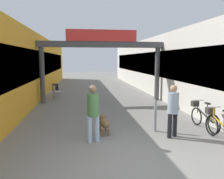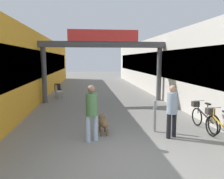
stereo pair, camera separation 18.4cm
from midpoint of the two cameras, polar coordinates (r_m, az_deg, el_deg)
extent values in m
plane|color=gray|center=(5.44, 4.54, -19.04)|extent=(80.00, 80.00, 0.00)
cube|color=gold|center=(16.25, -22.44, 5.57)|extent=(3.00, 26.00, 3.95)
cube|color=black|center=(15.94, -17.29, 6.49)|extent=(0.04, 23.40, 1.58)
cube|color=beige|center=(16.91, 13.51, 6.02)|extent=(3.00, 26.00, 3.95)
cube|color=black|center=(16.42, 8.68, 6.78)|extent=(0.04, 23.40, 1.58)
cylinder|color=#4C4C4F|center=(12.86, -18.19, 3.51)|extent=(0.28, 0.28, 3.14)
cylinder|color=#4C4C4F|center=(13.41, 11.32, 3.92)|extent=(0.28, 0.28, 3.14)
cube|color=#4C4C4F|center=(12.70, -3.18, 11.67)|extent=(7.40, 0.44, 0.33)
cube|color=red|center=(12.54, -3.12, 13.93)|extent=(3.96, 0.10, 0.64)
cylinder|color=#A5BFE0|center=(6.64, -6.70, -10.28)|extent=(0.17, 0.17, 0.80)
cylinder|color=#A5BFE0|center=(6.71, -4.73, -10.04)|extent=(0.17, 0.17, 0.80)
cylinder|color=#4C7F47|center=(6.48, -5.80, -4.01)|extent=(0.42, 0.42, 0.66)
sphere|color=#8C664C|center=(6.40, -5.86, 0.14)|extent=(0.28, 0.28, 0.23)
cylinder|color=black|center=(7.16, 14.12, -9.19)|extent=(0.19, 0.19, 0.78)
cylinder|color=black|center=(7.33, 15.39, -8.82)|extent=(0.19, 0.19, 0.78)
cylinder|color=#8C9EB2|center=(7.07, 14.96, -3.47)|extent=(0.45, 0.45, 0.64)
sphere|color=tan|center=(7.00, 15.10, 0.25)|extent=(0.29, 0.29, 0.22)
ellipsoid|color=brown|center=(7.30, -2.74, -8.72)|extent=(0.38, 0.75, 0.29)
sphere|color=brown|center=(7.58, -3.20, -7.30)|extent=(0.27, 0.27, 0.25)
sphere|color=white|center=(7.51, -3.05, -8.36)|extent=(0.19, 0.19, 0.18)
cylinder|color=brown|center=(7.57, -3.76, -10.19)|extent=(0.08, 0.08, 0.23)
cylinder|color=brown|center=(7.60, -2.32, -10.10)|extent=(0.08, 0.08, 0.23)
cylinder|color=brown|center=(7.16, -3.16, -11.25)|extent=(0.08, 0.08, 0.23)
cylinder|color=brown|center=(7.20, -1.64, -11.15)|extent=(0.08, 0.08, 0.23)
torus|color=black|center=(7.83, 23.99, -8.58)|extent=(0.07, 0.67, 0.67)
cube|color=gold|center=(7.38, 26.27, -8.25)|extent=(0.06, 0.94, 0.34)
cylinder|color=gold|center=(7.69, 24.40, -5.97)|extent=(0.03, 0.03, 0.46)
cylinder|color=gray|center=(7.64, 24.50, -4.22)|extent=(0.46, 0.04, 0.03)
cube|color=#332D28|center=(7.83, 23.61, -5.08)|extent=(0.25, 0.21, 0.20)
torus|color=black|center=(8.83, 20.62, -6.57)|extent=(0.08, 0.67, 0.67)
torus|color=black|center=(8.01, 24.45, -8.24)|extent=(0.08, 0.67, 0.67)
cube|color=black|center=(8.37, 22.50, -6.18)|extent=(0.08, 0.94, 0.34)
cylinder|color=black|center=(8.22, 23.04, -4.88)|extent=(0.03, 0.03, 0.42)
cube|color=black|center=(8.18, 23.13, -3.37)|extent=(0.11, 0.22, 0.05)
cylinder|color=black|center=(8.69, 20.95, -4.24)|extent=(0.03, 0.03, 0.46)
cylinder|color=gray|center=(8.65, 21.03, -2.68)|extent=(0.46, 0.05, 0.03)
cube|color=#332D28|center=(8.85, 20.30, -3.48)|extent=(0.25, 0.21, 0.20)
cylinder|color=gray|center=(7.65, 10.53, -7.02)|extent=(0.10, 0.10, 1.03)
sphere|color=gray|center=(7.53, 10.64, -3.02)|extent=(0.10, 0.10, 0.10)
cylinder|color=gray|center=(14.29, -14.04, -1.36)|extent=(0.04, 0.04, 0.45)
cylinder|color=gray|center=(13.97, -13.65, -1.55)|extent=(0.04, 0.04, 0.45)
cylinder|color=gray|center=(14.20, -15.35, -1.46)|extent=(0.04, 0.04, 0.45)
cylinder|color=gray|center=(13.88, -14.99, -1.66)|extent=(0.04, 0.04, 0.45)
cube|color=silver|center=(14.05, -14.54, -0.52)|extent=(0.52, 0.52, 0.04)
cube|color=silver|center=(13.97, -15.28, 0.32)|extent=(0.19, 0.39, 0.40)
cylinder|color=gray|center=(15.14, -15.17, -0.89)|extent=(0.03, 0.03, 0.45)
cylinder|color=gray|center=(15.05, -13.92, -0.89)|extent=(0.03, 0.03, 0.45)
cylinder|color=gray|center=(14.82, -15.52, -1.09)|extent=(0.03, 0.03, 0.45)
cylinder|color=gray|center=(14.73, -14.25, -1.10)|extent=(0.03, 0.03, 0.45)
cube|color=black|center=(14.90, -14.75, -0.06)|extent=(0.46, 0.46, 0.04)
cube|color=black|center=(14.70, -14.96, 0.69)|extent=(0.40, 0.10, 0.40)
camera|label=1|loc=(0.09, -90.62, -0.09)|focal=35.00mm
camera|label=2|loc=(0.09, 89.38, 0.09)|focal=35.00mm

